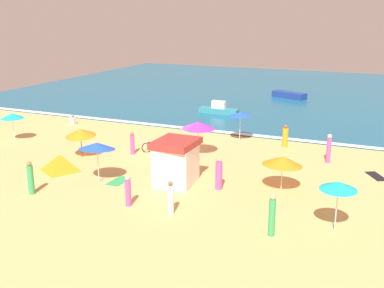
# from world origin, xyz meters

# --- Properties ---
(ground_plane) EXTENTS (60.00, 60.00, 0.00)m
(ground_plane) POSITION_xyz_m (0.00, 0.00, 0.00)
(ground_plane) COLOR #E5B26B
(ocean_water) EXTENTS (60.00, 44.00, 0.10)m
(ocean_water) POSITION_xyz_m (0.00, 28.00, 0.05)
(ocean_water) COLOR #196084
(ocean_water) RESTS_ON ground_plane
(wave_breaker_foam) EXTENTS (57.00, 0.70, 0.01)m
(wave_breaker_foam) POSITION_xyz_m (0.00, 6.30, 0.10)
(wave_breaker_foam) COLOR white
(wave_breaker_foam) RESTS_ON ocean_water
(lifeguard_cabana) EXTENTS (2.26, 2.62, 2.54)m
(lifeguard_cabana) POSITION_xyz_m (2.86, -5.45, 1.30)
(lifeguard_cabana) COLOR white
(lifeguard_cabana) RESTS_ON ground_plane
(beach_umbrella_0) EXTENTS (2.01, 2.05, 2.05)m
(beach_umbrella_0) POSITION_xyz_m (-5.08, -3.51, 1.70)
(beach_umbrella_0) COLOR #4C3823
(beach_umbrella_0) RESTS_ON ground_plane
(beach_umbrella_1) EXTENTS (2.33, 2.32, 2.34)m
(beach_umbrella_1) POSITION_xyz_m (1.90, 0.01, 2.09)
(beach_umbrella_1) COLOR silver
(beach_umbrella_1) RESTS_ON ground_plane
(beach_umbrella_2) EXTENTS (1.86, 1.84, 2.31)m
(beach_umbrella_2) POSITION_xyz_m (3.38, 4.53, 2.09)
(beach_umbrella_2) COLOR silver
(beach_umbrella_2) RESTS_ON ground_plane
(beach_umbrella_3) EXTENTS (2.09, 2.11, 2.45)m
(beach_umbrella_3) POSITION_xyz_m (-1.28, -7.04, 2.16)
(beach_umbrella_3) COLOR silver
(beach_umbrella_3) RESTS_ON ground_plane
(beach_umbrella_4) EXTENTS (2.03, 2.04, 2.36)m
(beach_umbrella_4) POSITION_xyz_m (11.88, -7.99, 2.14)
(beach_umbrella_4) COLOR silver
(beach_umbrella_4) RESTS_ON ground_plane
(beach_umbrella_5) EXTENTS (3.08, 3.08, 1.99)m
(beach_umbrella_5) POSITION_xyz_m (8.57, -4.10, 1.68)
(beach_umbrella_5) COLOR silver
(beach_umbrella_5) RESTS_ON ground_plane
(beach_umbrella_7) EXTENTS (2.34, 2.34, 2.17)m
(beach_umbrella_7) POSITION_xyz_m (-12.25, -2.20, 1.93)
(beach_umbrella_7) COLOR silver
(beach_umbrella_7) RESTS_ON ground_plane
(beach_tent) EXTENTS (2.39, 2.34, 1.06)m
(beach_tent) POSITION_xyz_m (-4.54, -6.37, 0.53)
(beach_tent) COLOR orange
(beach_tent) RESTS_ON ground_plane
(parked_bicycle) EXTENTS (1.59, 1.00, 0.76)m
(parked_bicycle) POSITION_xyz_m (-1.16, -0.51, 0.38)
(parked_bicycle) COLOR black
(parked_bicycle) RESTS_ON ground_plane
(beachgoer_0) EXTENTS (0.42, 0.42, 1.79)m
(beachgoer_0) POSITION_xyz_m (5.38, -5.31, 0.83)
(beachgoer_0) COLOR #D84CA5
(beachgoer_0) RESTS_ON ground_plane
(beachgoer_1) EXTENTS (0.42, 0.42, 1.93)m
(beachgoer_1) POSITION_xyz_m (9.41, -9.55, 0.95)
(beachgoer_1) COLOR green
(beachgoer_1) RESTS_ON ground_plane
(beachgoer_2) EXTENTS (0.36, 0.36, 1.57)m
(beachgoer_2) POSITION_xyz_m (-2.31, -1.56, 0.76)
(beachgoer_2) COLOR #D84CA5
(beachgoer_2) RESTS_ON ground_plane
(beachgoer_3) EXTENTS (0.55, 0.55, 1.66)m
(beachgoer_3) POSITION_xyz_m (6.85, 4.37, 0.77)
(beachgoer_3) COLOR orange
(beachgoer_3) RESTS_ON ground_plane
(beachgoer_4) EXTENTS (0.34, 0.34, 1.89)m
(beachgoer_4) POSITION_xyz_m (10.21, 1.92, 0.95)
(beachgoer_4) COLOR #D84CA5
(beachgoer_4) RESTS_ON ground_plane
(beachgoer_5) EXTENTS (0.45, 0.45, 1.83)m
(beachgoer_5) POSITION_xyz_m (-3.53, -9.99, 0.87)
(beachgoer_5) COLOR green
(beachgoer_5) RESTS_ON ground_plane
(beachgoer_6) EXTENTS (0.40, 0.40, 1.59)m
(beachgoer_6) POSITION_xyz_m (2.04, -9.27, 0.76)
(beachgoer_6) COLOR #D84CA5
(beachgoer_6) RESTS_ON ground_plane
(beachgoer_7) EXTENTS (0.37, 0.37, 1.66)m
(beachgoer_7) POSITION_xyz_m (4.42, -9.29, 0.80)
(beachgoer_7) COLOR white
(beachgoer_7) RESTS_ON ground_plane
(beachgoer_8) EXTENTS (0.40, 0.40, 0.82)m
(beachgoer_8) POSITION_xyz_m (-11.53, 3.91, 0.35)
(beachgoer_8) COLOR white
(beachgoer_8) RESTS_ON ground_plane
(beach_towel_0) EXTENTS (1.26, 0.99, 0.01)m
(beach_towel_0) POSITION_xyz_m (2.48, -5.99, 0.01)
(beach_towel_0) COLOR #D84CA5
(beach_towel_0) RESTS_ON ground_plane
(beach_towel_1) EXTENTS (0.86, 1.63, 0.01)m
(beach_towel_1) POSITION_xyz_m (-0.30, -6.48, 0.01)
(beach_towel_1) COLOR green
(beach_towel_1) RESTS_ON ground_plane
(beach_towel_3) EXTENTS (1.44, 1.82, 0.01)m
(beach_towel_3) POSITION_xyz_m (13.22, 0.36, 0.01)
(beach_towel_3) COLOR black
(beach_towel_3) RESTS_ON ground_plane
(small_boat_0) EXTENTS (3.82, 1.00, 1.21)m
(small_boat_0) POSITION_xyz_m (-1.40, 12.82, 0.49)
(small_boat_0) COLOR teal
(small_boat_0) RESTS_ON ocean_water
(small_boat_1) EXTENTS (4.08, 2.64, 0.66)m
(small_boat_1) POSITION_xyz_m (2.93, 23.81, 0.43)
(small_boat_1) COLOR navy
(small_boat_1) RESTS_ON ocean_water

